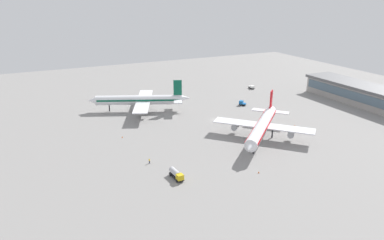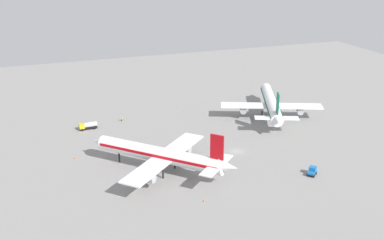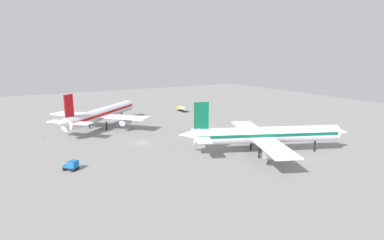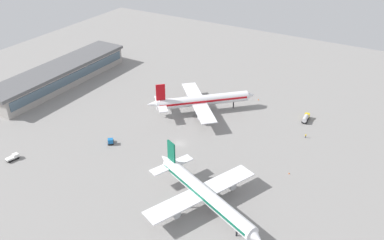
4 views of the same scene
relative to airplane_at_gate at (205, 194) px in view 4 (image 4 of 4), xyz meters
name	(u,v)px [view 4 (image 4 of 4)]	position (x,y,z in m)	size (l,w,h in m)	color
ground	(179,144)	(-26.07, -25.11, -5.23)	(288.00, 288.00, 0.00)	gray
terminal_building	(60,75)	(-42.21, -103.05, -0.49)	(76.52, 16.96, 9.31)	#9E9993
airplane_at_gate	(205,194)	(0.00, 0.00, 0.00)	(37.16, 44.92, 14.39)	white
airplane_taxiing	(201,100)	(-52.46, -30.44, -0.01)	(36.41, 37.77, 14.38)	white
baggage_tug	(111,141)	(-12.99, -47.33, -4.08)	(3.73, 3.66, 2.30)	black
fuel_truck	(306,118)	(-66.93, 10.65, -3.85)	(6.42, 2.56, 2.50)	black
pushback_tractor	(13,157)	(12.40, -70.38, -4.26)	(4.71, 3.00, 1.90)	black
ground_crew_worker	(306,136)	(-54.05, 14.56, -4.38)	(0.53, 0.53, 1.67)	#1E2338
safety_cone_near_gate	(289,173)	(-28.90, 16.63, -4.93)	(0.44, 0.44, 0.60)	#EA590C
safety_cone_mid_apron	(259,99)	(-74.72, -13.30, -4.93)	(0.44, 0.44, 0.60)	#EA590C
safety_cone_far_side	(155,104)	(-47.35, -50.78, -4.93)	(0.44, 0.44, 0.60)	#EA590C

